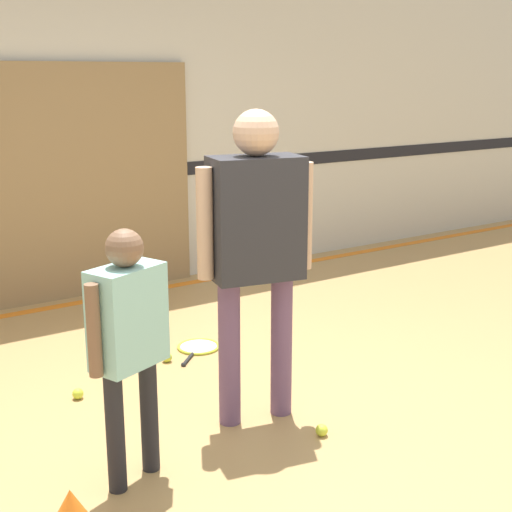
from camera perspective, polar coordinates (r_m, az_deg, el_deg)
name	(u,v)px	position (r m, az deg, el deg)	size (l,w,h in m)	color
ground_plane	(245,423)	(4.04, -0.85, -13.22)	(16.00, 16.00, 0.00)	tan
wall_back	(58,109)	(6.15, -15.55, 11.30)	(16.00, 0.07, 3.20)	beige
wall_panel	(19,188)	(6.05, -18.40, 5.21)	(3.02, 0.05, 1.97)	#93754C
floor_stripe	(81,302)	(6.20, -13.83, -3.60)	(14.40, 0.10, 0.01)	orange
person_instructor	(256,235)	(3.75, 0.00, 1.73)	(0.63, 0.36, 1.70)	#6B4C70
person_student_left	(128,330)	(3.28, -10.18, -5.83)	(0.44, 0.30, 1.22)	#232328
racket_spare_on_floor	(198,347)	(5.05, -4.68, -7.29)	(0.47, 0.46, 0.03)	#C6D838
tennis_ball_near_instructor	(322,430)	(3.92, 5.27, -13.71)	(0.07, 0.07, 0.07)	#CCE038
tennis_ball_by_spare_racket	(167,357)	(4.85, -7.13, -8.05)	(0.07, 0.07, 0.07)	#CCE038
tennis_ball_stray_left	(78,394)	(4.43, -14.06, -10.63)	(0.07, 0.07, 0.07)	#CCE038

